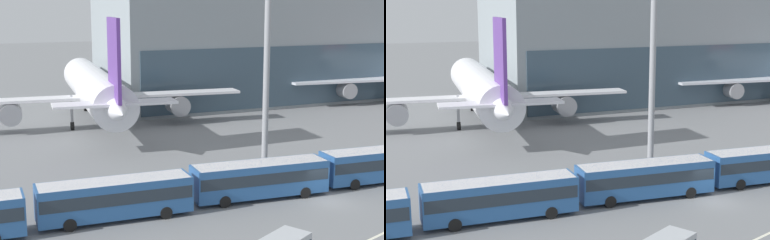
# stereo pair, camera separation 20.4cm
# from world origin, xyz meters

# --- Properties ---
(ground_plane) EXTENTS (440.00, 440.00, 0.00)m
(ground_plane) POSITION_xyz_m (0.00, 0.00, 0.00)
(ground_plane) COLOR slate
(airliner_at_gate_near) EXTENTS (39.88, 40.90, 15.07)m
(airliner_at_gate_near) POSITION_xyz_m (-10.42, 37.77, 5.17)
(airliner_at_gate_near) COLOR white
(airliner_at_gate_near) RESTS_ON ground_plane
(shuttle_bus_1) EXTENTS (12.13, 3.32, 3.18)m
(shuttle_bus_1) POSITION_xyz_m (-17.81, 2.95, 1.87)
(shuttle_bus_1) COLOR #285693
(shuttle_bus_1) RESTS_ON ground_plane
(shuttle_bus_2) EXTENTS (12.18, 3.66, 3.18)m
(shuttle_bus_2) POSITION_xyz_m (-4.97, 2.97, 1.87)
(shuttle_bus_2) COLOR #285693
(shuttle_bus_2) RESTS_ON ground_plane
(shuttle_bus_3) EXTENTS (12.17, 3.56, 3.18)m
(shuttle_bus_3) POSITION_xyz_m (7.88, 2.61, 1.87)
(shuttle_bus_3) COLOR #285693
(shuttle_bus_3) RESTS_ON ground_plane
(floodlight_mast) EXTENTS (2.38, 2.38, 22.61)m
(floodlight_mast) POSITION_xyz_m (1.25, 12.83, 14.06)
(floodlight_mast) COLOR gray
(floodlight_mast) RESTS_ON ground_plane
(lane_stripe_0) EXTENTS (6.09, 2.24, 0.01)m
(lane_stripe_0) POSITION_xyz_m (-2.00, -8.01, 0.00)
(lane_stripe_0) COLOR silver
(lane_stripe_0) RESTS_ON ground_plane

